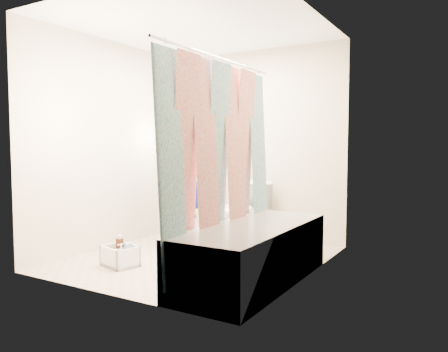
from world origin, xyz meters
The scene contains 14 objects.
floor centered at (0.00, 0.00, 0.00)m, with size 2.60×2.60×0.00m, color tan.
ceiling centered at (0.00, 0.00, 2.40)m, with size 2.40×2.60×0.02m, color white.
wall_back centered at (0.00, 1.30, 1.20)m, with size 2.40×0.02×2.40m, color #BCAE91.
wall_front centered at (0.00, -1.30, 1.20)m, with size 2.40×0.02×2.40m, color #BCAE91.
wall_left centered at (-1.20, 0.00, 1.20)m, with size 0.02×2.60×2.40m, color #BCAE91.
wall_right centered at (1.20, 0.00, 1.20)m, with size 0.02×2.60×2.40m, color #BCAE91.
bathtub centered at (0.85, -0.43, 0.27)m, with size 0.70×1.75×0.50m.
curtain_rod centered at (0.52, -0.43, 1.95)m, with size 0.02×0.02×1.90m, color silver.
shower_curtain centered at (0.52, -0.43, 1.02)m, with size 0.06×1.75×1.80m, color white.
toilet centered at (0.05, 0.83, 0.38)m, with size 0.42×0.75×0.76m, color white.
tank_lid centered at (0.03, 0.72, 0.45)m, with size 0.47×0.20×0.04m, color white.
tank_internals centered at (0.05, 1.04, 0.75)m, with size 0.18×0.08×0.25m.
plumber centered at (-0.49, 0.38, 0.87)m, with size 0.63×0.42×1.74m, color #1017A2.
cleaning_caddy centered at (-0.50, -0.64, 0.09)m, with size 0.39×0.35×0.26m.
Camera 1 is at (2.53, -3.77, 1.19)m, focal length 35.00 mm.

